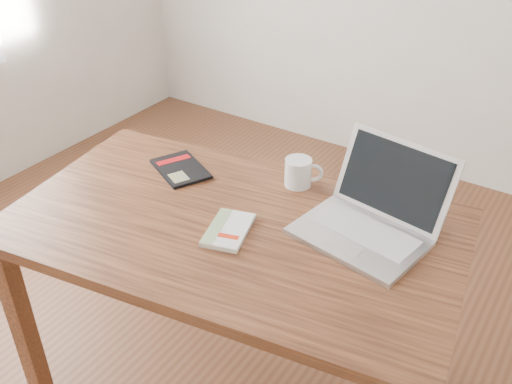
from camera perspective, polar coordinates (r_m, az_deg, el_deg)
The scene contains 6 objects.
room at distance 1.58m, azimuth -6.82°, elevation 15.91°, with size 4.04×4.04×2.70m.
desk at distance 1.86m, azimuth -2.31°, elevation -5.30°, with size 1.54×1.03×0.75m.
white_guidebook at distance 1.76m, azimuth -2.77°, elevation -3.81°, with size 0.17×0.22×0.02m.
black_guidebook at distance 2.10m, azimuth -7.56°, elevation 2.32°, with size 0.27×0.24×0.01m.
laptop at distance 1.78m, azimuth 11.46°, elevation -2.38°, with size 0.43×0.42×0.25m.
coffee_mug at distance 1.97m, azimuth 4.33°, elevation 2.01°, with size 0.13×0.10×0.10m.
Camera 1 is at (0.91, -1.16, 1.80)m, focal length 40.00 mm.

